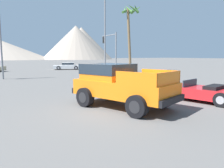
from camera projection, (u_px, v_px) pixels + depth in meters
name	position (u px, v px, depth m)	size (l,w,h in m)	color
ground_plane	(112.00, 106.00, 9.75)	(320.00, 320.00, 0.00)	#5B5956
orange_pickup_truck	(118.00, 83.00, 9.57)	(3.37, 5.03, 1.87)	orange
red_convertible_car	(199.00, 92.00, 10.98)	(2.75, 4.67, 1.01)	red
parked_car_white	(68.00, 66.00, 35.14)	(4.70, 3.13, 1.12)	white
traffic_light_crosswalk	(110.00, 45.00, 28.08)	(0.38, 3.67, 5.08)	slate
street_lamp_post	(105.00, 23.00, 21.09)	(0.90, 0.24, 9.12)	slate
palm_tree_short	(130.00, 23.00, 30.38)	(2.58, 2.47, 9.15)	brown
distant_mountain_range	(55.00, 45.00, 130.97)	(93.02, 61.79, 20.12)	gray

